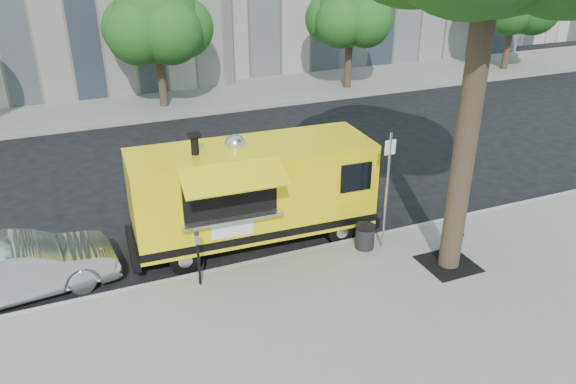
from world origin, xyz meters
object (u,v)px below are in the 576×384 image
at_px(far_tree_b, 156,20).
at_px(sign_post, 387,185).
at_px(sedan, 20,268).
at_px(far_tree_c, 351,12).
at_px(parking_meter, 198,252).
at_px(food_truck, 252,191).
at_px(trash_bin_right, 365,236).
at_px(trash_bin_left, 453,242).

bearing_deg(far_tree_b, sign_post, -79.85).
xyz_separation_m(sign_post, sedan, (-8.17, 1.55, -1.19)).
relative_size(far_tree_c, parking_meter, 3.90).
bearing_deg(sedan, far_tree_b, -29.78).
distance_m(far_tree_c, food_truck, 15.46).
bearing_deg(far_tree_b, trash_bin_right, -81.32).
bearing_deg(sedan, parking_meter, -116.36).
relative_size(far_tree_b, parking_meter, 4.12).
relative_size(parking_meter, trash_bin_left, 2.42).
distance_m(trash_bin_left, trash_bin_right, 2.11).
height_order(food_truck, sedan, food_truck).
relative_size(far_tree_b, sign_post, 1.83).
height_order(sign_post, trash_bin_left, sign_post).
bearing_deg(parking_meter, sedan, 159.54).
bearing_deg(far_tree_c, far_tree_b, 178.09).
xyz_separation_m(far_tree_c, sedan, (-14.62, -12.40, -3.06)).
bearing_deg(far_tree_c, trash_bin_left, -108.68).
xyz_separation_m(far_tree_c, trash_bin_right, (-6.85, -13.77, -3.24)).
distance_m(far_tree_b, far_tree_c, 9.01).
bearing_deg(food_truck, sedan, -175.50).
bearing_deg(trash_bin_left, parking_meter, 169.96).
relative_size(far_tree_c, trash_bin_right, 8.57).
bearing_deg(far_tree_b, trash_bin_left, -75.20).
height_order(far_tree_c, sedan, far_tree_c).
bearing_deg(far_tree_b, sedan, -113.87).
xyz_separation_m(far_tree_b, food_truck, (-0.21, -12.50, -2.40)).
distance_m(far_tree_b, sedan, 14.25).
bearing_deg(far_tree_b, parking_meter, -98.10).
distance_m(far_tree_b, trash_bin_left, 15.99).
bearing_deg(parking_meter, trash_bin_left, -10.04).
xyz_separation_m(far_tree_c, parking_meter, (-11.00, -13.75, -2.74)).
distance_m(far_tree_c, sign_post, 15.48).
distance_m(sedan, trash_bin_left, 9.91).
height_order(far_tree_b, food_truck, far_tree_b).
height_order(parking_meter, trash_bin_left, parking_meter).
distance_m(far_tree_c, parking_meter, 17.82).
distance_m(sign_post, parking_meter, 4.64).
relative_size(far_tree_c, trash_bin_left, 9.45).
xyz_separation_m(far_tree_b, sign_post, (2.55, -14.25, -1.98)).
bearing_deg(food_truck, far_tree_c, 55.39).
height_order(far_tree_c, sign_post, far_tree_c).
relative_size(far_tree_b, far_tree_c, 1.06).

